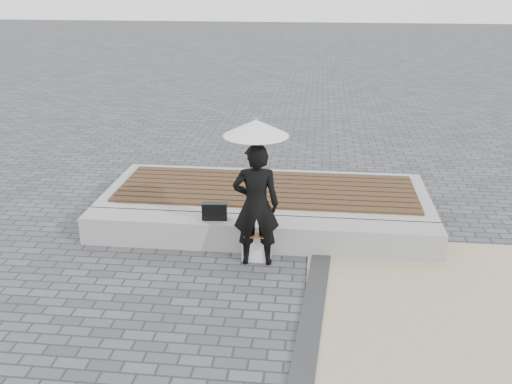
{
  "coord_description": "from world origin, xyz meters",
  "views": [
    {
      "loc": [
        0.76,
        -5.48,
        3.59
      ],
      "look_at": [
        0.02,
        1.14,
        1.0
      ],
      "focal_mm": 39.76,
      "sensor_mm": 36.0,
      "label": 1
    }
  ],
  "objects_px": {
    "seating_ledge": "(258,234)",
    "handbag": "(215,211)",
    "woman": "(256,205)",
    "canvas_tote": "(256,247)",
    "parasol": "(256,128)"
  },
  "relations": [
    {
      "from": "canvas_tote",
      "to": "seating_ledge",
      "type": "bearing_deg",
      "value": 93.77
    },
    {
      "from": "seating_ledge",
      "to": "handbag",
      "type": "xyz_separation_m",
      "value": [
        -0.61,
        -0.02,
        0.32
      ]
    },
    {
      "from": "parasol",
      "to": "handbag",
      "type": "xyz_separation_m",
      "value": [
        -0.62,
        0.43,
        -1.31
      ]
    },
    {
      "from": "woman",
      "to": "canvas_tote",
      "type": "distance_m",
      "value": 0.63
    },
    {
      "from": "woman",
      "to": "handbag",
      "type": "relative_size",
      "value": 4.77
    },
    {
      "from": "seating_ledge",
      "to": "canvas_tote",
      "type": "height_order",
      "value": "seating_ledge"
    },
    {
      "from": "seating_ledge",
      "to": "woman",
      "type": "distance_m",
      "value": 0.77
    },
    {
      "from": "seating_ledge",
      "to": "handbag",
      "type": "height_order",
      "value": "handbag"
    },
    {
      "from": "seating_ledge",
      "to": "woman",
      "type": "relative_size",
      "value": 3.05
    },
    {
      "from": "handbag",
      "to": "canvas_tote",
      "type": "xyz_separation_m",
      "value": [
        0.62,
        -0.37,
        -0.32
      ]
    },
    {
      "from": "seating_ledge",
      "to": "handbag",
      "type": "relative_size",
      "value": 14.52
    },
    {
      "from": "handbag",
      "to": "canvas_tote",
      "type": "bearing_deg",
      "value": -36.14
    },
    {
      "from": "canvas_tote",
      "to": "woman",
      "type": "bearing_deg",
      "value": -88.24
    },
    {
      "from": "seating_ledge",
      "to": "parasol",
      "type": "distance_m",
      "value": 1.7
    },
    {
      "from": "woman",
      "to": "parasol",
      "type": "relative_size",
      "value": 1.59
    }
  ]
}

